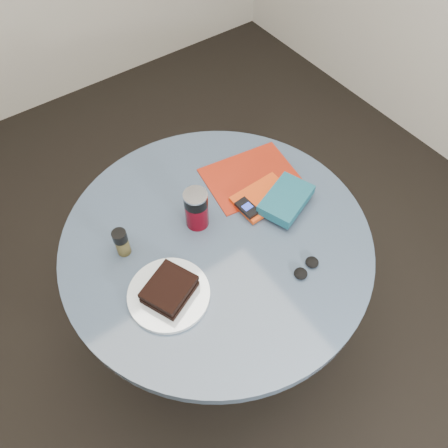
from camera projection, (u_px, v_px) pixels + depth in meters
ground at (219, 329)px, 2.00m from camera, size 4.00×4.00×0.00m
table at (217, 264)px, 1.53m from camera, size 1.00×1.00×0.75m
plate at (169, 294)px, 1.27m from camera, size 0.30×0.30×0.02m
sandwich at (169, 289)px, 1.24m from camera, size 0.17×0.16×0.05m
soda_can at (196, 209)px, 1.37m from camera, size 0.09×0.09×0.14m
pepper_grinder at (122, 242)px, 1.32m from camera, size 0.05×0.05×0.10m
magazine at (251, 177)px, 1.55m from camera, size 0.34×0.28×0.01m
red_book at (263, 197)px, 1.48m from camera, size 0.20×0.13×0.02m
novel at (286, 200)px, 1.44m from camera, size 0.22×0.18×0.04m
mp3_player at (247, 208)px, 1.43m from camera, size 0.05×0.08×0.01m
headphones at (306, 268)px, 1.32m from camera, size 0.10×0.06×0.02m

